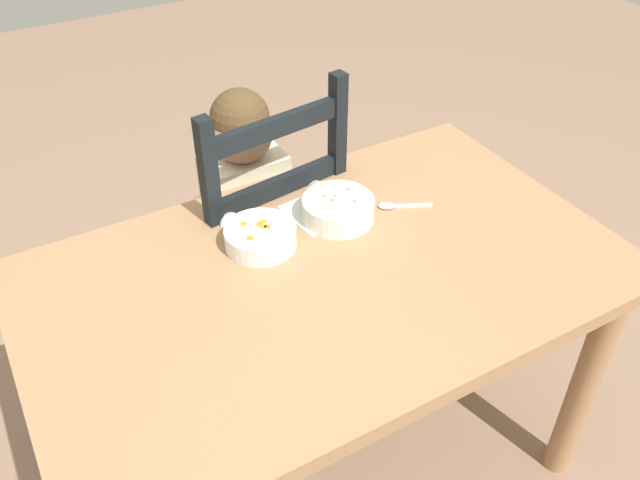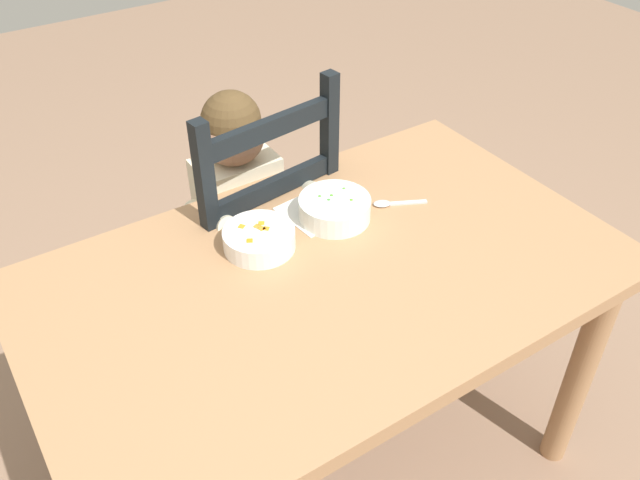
{
  "view_description": "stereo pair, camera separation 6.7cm",
  "coord_description": "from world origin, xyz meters",
  "px_view_note": "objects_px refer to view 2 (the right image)",
  "views": [
    {
      "loc": [
        -0.57,
        -0.97,
        1.72
      ],
      "look_at": [
        0.01,
        0.05,
        0.8
      ],
      "focal_mm": 37.59,
      "sensor_mm": 36.0,
      "label": 1
    },
    {
      "loc": [
        -0.63,
        -0.93,
        1.72
      ],
      "look_at": [
        0.01,
        0.05,
        0.8
      ],
      "focal_mm": 37.59,
      "sensor_mm": 36.0,
      "label": 2
    }
  ],
  "objects_px": {
    "bowl_of_carrots": "(259,238)",
    "spoon": "(390,203)",
    "dining_table": "(328,306)",
    "child_figure": "(243,207)",
    "bowl_of_peas": "(335,208)",
    "dining_chair": "(249,251)"
  },
  "relations": [
    {
      "from": "bowl_of_carrots",
      "to": "spoon",
      "type": "xyz_separation_m",
      "value": [
        0.36,
        -0.03,
        -0.02
      ]
    },
    {
      "from": "dining_table",
      "to": "spoon",
      "type": "relative_size",
      "value": 10.02
    },
    {
      "from": "child_figure",
      "to": "bowl_of_peas",
      "type": "height_order",
      "value": "child_figure"
    },
    {
      "from": "bowl_of_peas",
      "to": "bowl_of_carrots",
      "type": "bearing_deg",
      "value": 180.0
    },
    {
      "from": "child_figure",
      "to": "spoon",
      "type": "relative_size",
      "value": 7.45
    },
    {
      "from": "child_figure",
      "to": "spoon",
      "type": "distance_m",
      "value": 0.42
    },
    {
      "from": "dining_table",
      "to": "bowl_of_peas",
      "type": "xyz_separation_m",
      "value": [
        0.12,
        0.15,
        0.14
      ]
    },
    {
      "from": "dining_chair",
      "to": "child_figure",
      "type": "height_order",
      "value": "dining_chair"
    },
    {
      "from": "dining_chair",
      "to": "bowl_of_carrots",
      "type": "bearing_deg",
      "value": -110.6
    },
    {
      "from": "dining_chair",
      "to": "bowl_of_peas",
      "type": "relative_size",
      "value": 5.89
    },
    {
      "from": "bowl_of_peas",
      "to": "bowl_of_carrots",
      "type": "relative_size",
      "value": 1.05
    },
    {
      "from": "bowl_of_carrots",
      "to": "spoon",
      "type": "height_order",
      "value": "bowl_of_carrots"
    },
    {
      "from": "bowl_of_carrots",
      "to": "spoon",
      "type": "relative_size",
      "value": 1.26
    },
    {
      "from": "dining_chair",
      "to": "bowl_of_carrots",
      "type": "height_order",
      "value": "dining_chair"
    },
    {
      "from": "child_figure",
      "to": "bowl_of_carrots",
      "type": "relative_size",
      "value": 5.9
    },
    {
      "from": "dining_table",
      "to": "dining_chair",
      "type": "bearing_deg",
      "value": 87.1
    },
    {
      "from": "bowl_of_peas",
      "to": "bowl_of_carrots",
      "type": "height_order",
      "value": "bowl_of_peas"
    },
    {
      "from": "bowl_of_peas",
      "to": "dining_chair",
      "type": "bearing_deg",
      "value": 108.16
    },
    {
      "from": "dining_table",
      "to": "child_figure",
      "type": "relative_size",
      "value": 1.34
    },
    {
      "from": "dining_chair",
      "to": "child_figure",
      "type": "bearing_deg",
      "value": -145.23
    },
    {
      "from": "dining_table",
      "to": "bowl_of_peas",
      "type": "height_order",
      "value": "bowl_of_peas"
    },
    {
      "from": "bowl_of_carrots",
      "to": "dining_chair",
      "type": "bearing_deg",
      "value": 69.4
    }
  ]
}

